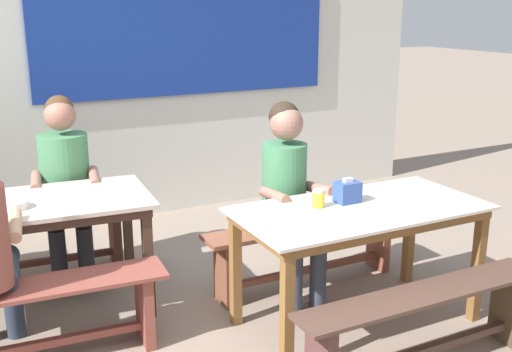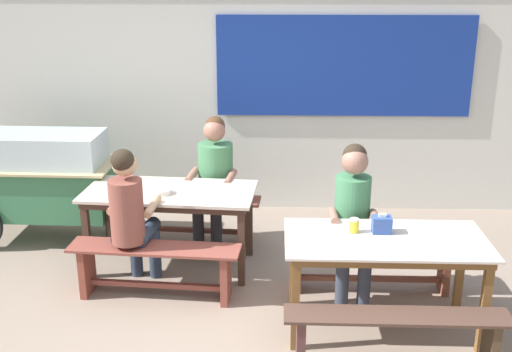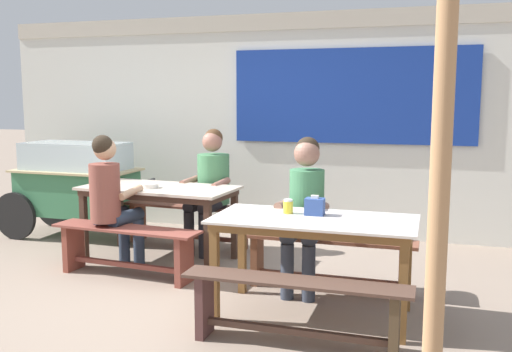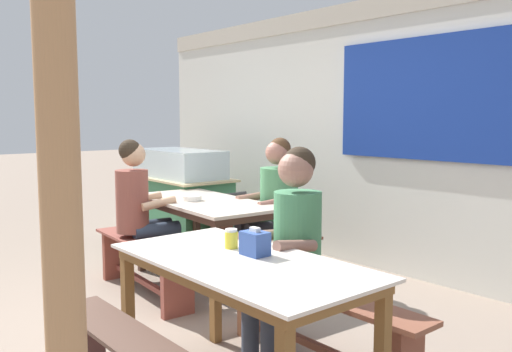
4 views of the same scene
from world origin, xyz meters
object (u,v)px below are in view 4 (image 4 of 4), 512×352
at_px(dining_table_far, 204,209).
at_px(person_left_back_turned, 142,204).
at_px(dining_table_near, 241,274).
at_px(bench_near_back, 318,315).
at_px(food_cart, 178,189).
at_px(wooden_support_post, 63,261).
at_px(tissue_box, 255,243).
at_px(condiment_jar, 231,239).
at_px(person_right_near_table, 290,238).
at_px(bench_far_back, 258,241).
at_px(person_center_facing, 273,200).
at_px(soup_bowl, 192,198).
at_px(bench_far_front, 144,260).

distance_m(dining_table_far, person_left_back_turned, 0.56).
relative_size(dining_table_near, bench_near_back, 1.01).
bearing_deg(person_left_back_turned, dining_table_near, -14.35).
xyz_separation_m(bench_near_back, food_cart, (-3.21, 1.03, 0.36)).
bearing_deg(bench_near_back, wooden_support_post, -65.07).
distance_m(tissue_box, condiment_jar, 0.21).
height_order(food_cart, wooden_support_post, wooden_support_post).
height_order(person_left_back_turned, person_right_near_table, person_right_near_table).
relative_size(tissue_box, wooden_support_post, 0.07).
distance_m(dining_table_far, bench_far_back, 0.71).
relative_size(food_cart, person_left_back_turned, 1.35).
bearing_deg(person_center_facing, dining_table_far, -125.48).
distance_m(bench_far_back, person_left_back_turned, 1.21).
bearing_deg(person_right_near_table, bench_near_back, 18.48).
xyz_separation_m(person_right_near_table, soup_bowl, (-1.66, 0.39, 0.02)).
distance_m(condiment_jar, soup_bowl, 1.81).
bearing_deg(wooden_support_post, person_center_facing, 129.65).
relative_size(person_left_back_turned, condiment_jar, 11.83).
relative_size(person_right_near_table, wooden_support_post, 0.58).
xyz_separation_m(bench_far_back, person_right_near_table, (1.57, -1.08, 0.46)).
height_order(person_right_near_table, person_center_facing, person_right_near_table).
xyz_separation_m(dining_table_far, person_right_near_table, (1.62, -0.48, 0.08)).
bearing_deg(bench_far_front, tissue_box, -9.71).
bearing_deg(bench_far_front, wooden_support_post, -31.78).
height_order(condiment_jar, wooden_support_post, wooden_support_post).
distance_m(bench_far_back, bench_near_back, 2.03).
xyz_separation_m(food_cart, soup_bowl, (1.35, -0.70, 0.11)).
xyz_separation_m(bench_far_front, person_left_back_turned, (-0.20, 0.10, 0.44)).
distance_m(dining_table_near, bench_near_back, 0.70).
relative_size(bench_far_front, person_left_back_turned, 1.12).
xyz_separation_m(person_left_back_turned, condiment_jar, (1.82, -0.41, 0.07)).
bearing_deg(soup_bowl, condiment_jar, -26.57).
height_order(bench_far_back, person_center_facing, person_center_facing).
height_order(bench_far_back, bench_far_front, same).
relative_size(bench_far_back, food_cart, 0.88).
bearing_deg(dining_table_far, person_center_facing, 54.52).
xyz_separation_m(food_cart, person_center_facing, (1.76, -0.10, 0.09)).
relative_size(person_left_back_turned, person_center_facing, 1.00).
relative_size(bench_near_back, person_center_facing, 1.14).
bearing_deg(condiment_jar, dining_table_near, -25.75).
xyz_separation_m(person_right_near_table, tissue_box, (0.17, -0.42, 0.06)).
xyz_separation_m(person_left_back_turned, tissue_box, (2.03, -0.41, 0.08)).
height_order(food_cart, soup_bowl, food_cart).
height_order(person_right_near_table, tissue_box, person_right_near_table).
bearing_deg(dining_table_far, condiment_jar, -30.04).
bearing_deg(food_cart, person_right_near_table, -19.84).
distance_m(bench_near_back, soup_bowl, 1.94).
height_order(food_cart, tissue_box, food_cart).
bearing_deg(person_right_near_table, person_center_facing, 141.73).
xyz_separation_m(dining_table_near, food_cart, (-3.20, 1.62, -0.01)).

